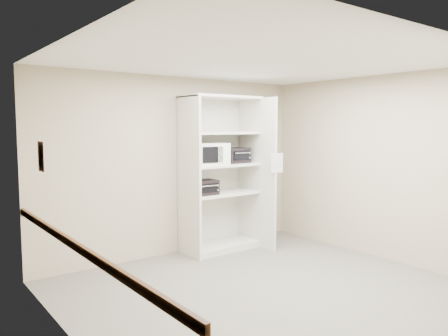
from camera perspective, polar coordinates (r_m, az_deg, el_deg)
floor at (r=5.46m, az=5.28°, el=-15.48°), size 4.50×4.00×0.01m
ceiling at (r=5.16m, az=5.55°, el=13.80°), size 4.50×4.00×0.01m
wall_back at (r=6.74m, az=-6.20°, el=0.31°), size 4.50×0.02×2.70m
wall_front at (r=3.92m, az=25.67°, el=-3.85°), size 4.50×0.02×2.70m
wall_left at (r=3.98m, az=-19.17°, el=-3.48°), size 0.02×4.00×2.70m
wall_right at (r=6.86m, az=19.36°, el=0.12°), size 0.02×4.00×2.70m
shelving_unit at (r=6.89m, az=-0.15°, el=-1.38°), size 1.24×0.92×2.42m
microwave at (r=6.63m, az=-2.10°, el=1.86°), size 0.60×0.48×0.33m
toaster_oven_upper at (r=6.97m, az=1.42°, el=1.68°), size 0.45×0.35×0.24m
toaster_oven_lower at (r=6.61m, az=-2.72°, el=-2.55°), size 0.40×0.30×0.22m
paper_sign at (r=6.75m, az=6.94°, el=0.65°), size 0.23×0.02×0.30m
chair_rail at (r=4.08m, az=-18.67°, el=-9.71°), size 0.04×3.98×0.08m
wall_poster at (r=4.90m, az=-22.75°, el=1.40°), size 0.01×0.23×0.32m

